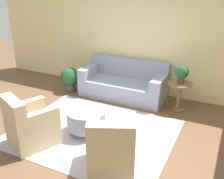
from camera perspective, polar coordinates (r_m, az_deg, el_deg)
ground_plane at (r=5.28m, az=-4.14°, el=-9.35°), size 16.00×16.00×0.00m
wall_back at (r=6.85m, az=6.01°, el=10.89°), size 8.80×0.12×2.80m
rug at (r=5.28m, az=-4.14°, el=-9.30°), size 3.09×2.47×0.01m
couch at (r=6.74m, az=2.63°, el=1.26°), size 2.15×0.95×0.92m
armchair_left at (r=4.96m, az=-17.47°, el=-7.58°), size 0.95×0.99×0.97m
armchair_right at (r=4.13m, az=-0.12°, el=-13.05°), size 0.95×0.99×0.97m
ottoman_table at (r=5.15m, az=-5.59°, el=-6.34°), size 0.76×0.76×0.47m
side_table at (r=6.12m, az=14.45°, el=-0.50°), size 0.54×0.54×0.67m
potted_plant_on_side_table at (r=5.96m, az=14.88°, el=3.58°), size 0.32×0.32×0.42m
potted_plant_floor at (r=7.09m, az=-9.18°, el=2.53°), size 0.50×0.50×0.66m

